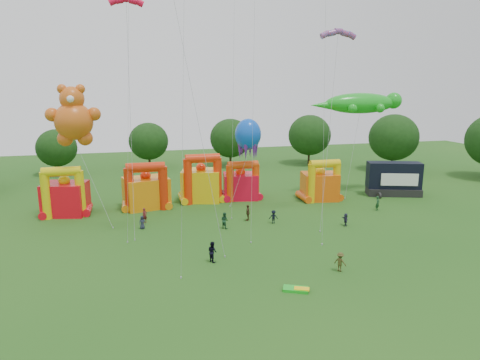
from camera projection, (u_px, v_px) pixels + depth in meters
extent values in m
plane|color=#1E5016|center=(289.00, 295.00, 33.52)|extent=(160.00, 160.00, 0.00)
cylinder|color=#352314|center=(392.00, 161.00, 82.61)|extent=(0.44, 0.44, 3.72)
ellipsoid|color=#153610|center=(394.00, 137.00, 81.63)|extent=(9.30, 9.30, 8.89)
cylinder|color=#352314|center=(309.00, 156.00, 89.59)|extent=(0.44, 0.44, 3.51)
ellipsoid|color=#153610|center=(310.00, 135.00, 88.66)|extent=(8.77, 8.78, 8.39)
cylinder|color=#352314|center=(230.00, 158.00, 87.33)|extent=(0.44, 0.44, 3.30)
ellipsoid|color=#153610|center=(230.00, 138.00, 86.46)|extent=(8.25, 8.25, 7.88)
cylinder|color=#352314|center=(150.00, 160.00, 85.37)|extent=(0.44, 0.44, 3.09)
ellipsoid|color=#153610|center=(149.00, 141.00, 84.56)|extent=(7.73, 7.72, 7.38)
cylinder|color=#352314|center=(58.00, 167.00, 78.77)|extent=(0.44, 0.44, 2.88)
ellipsoid|color=#153610|center=(57.00, 148.00, 78.01)|extent=(7.20, 7.20, 6.88)
cube|color=red|center=(66.00, 199.00, 54.19)|extent=(5.83, 5.07, 4.11)
cylinder|color=yellow|center=(46.00, 196.00, 52.14)|extent=(1.11, 1.11, 5.87)
cylinder|color=yellow|center=(80.00, 194.00, 53.08)|extent=(1.11, 1.11, 5.87)
cylinder|color=yellow|center=(61.00, 171.00, 51.98)|extent=(4.50, 1.17, 1.17)
sphere|color=yellow|center=(64.00, 181.00, 53.69)|extent=(1.40, 1.40, 1.40)
cube|color=orange|center=(146.00, 193.00, 57.43)|extent=(6.42, 5.59, 4.04)
cylinder|color=red|center=(129.00, 190.00, 55.21)|extent=(1.22, 1.22, 5.77)
cylinder|color=red|center=(163.00, 188.00, 56.24)|extent=(1.22, 1.22, 5.77)
cylinder|color=red|center=(145.00, 167.00, 55.10)|extent=(4.94, 1.28, 1.28)
sphere|color=red|center=(145.00, 176.00, 56.93)|extent=(1.40, 1.40, 1.40)
cube|color=#E6B80C|center=(201.00, 185.00, 60.74)|extent=(6.20, 5.44, 4.45)
cylinder|color=red|center=(188.00, 182.00, 58.59)|extent=(1.17, 1.17, 6.36)
cylinder|color=red|center=(218.00, 180.00, 59.57)|extent=(1.17, 1.17, 6.36)
cylinder|color=red|center=(202.00, 158.00, 58.39)|extent=(4.72, 1.22, 1.22)
sphere|color=red|center=(201.00, 168.00, 60.20)|extent=(1.40, 1.40, 1.40)
cube|color=red|center=(240.00, 186.00, 61.98)|extent=(5.36, 4.56, 3.65)
cylinder|color=#E6420C|center=(230.00, 184.00, 60.04)|extent=(1.06, 1.06, 5.21)
cylinder|color=#E6420C|center=(256.00, 182.00, 60.94)|extent=(1.06, 1.06, 5.21)
cylinder|color=#E6420C|center=(243.00, 165.00, 59.93)|extent=(4.29, 1.11, 1.11)
sphere|color=#E6420C|center=(240.00, 172.00, 61.52)|extent=(1.40, 1.40, 1.40)
cube|color=#EB570C|center=(320.00, 186.00, 61.48)|extent=(5.46, 4.66, 3.83)
cylinder|color=yellow|center=(311.00, 184.00, 59.51)|extent=(1.07, 1.07, 5.47)
cylinder|color=yellow|center=(336.00, 182.00, 60.42)|extent=(1.07, 1.07, 5.47)
cylinder|color=yellow|center=(325.00, 164.00, 59.37)|extent=(4.35, 1.13, 1.13)
sphere|color=yellow|center=(320.00, 171.00, 61.00)|extent=(1.40, 1.40, 1.40)
cube|color=black|center=(393.00, 191.00, 64.10)|extent=(8.24, 5.14, 1.10)
cube|color=black|center=(394.00, 175.00, 63.76)|extent=(8.13, 4.78, 3.86)
cube|color=white|center=(400.00, 180.00, 62.41)|extent=(5.10, 1.72, 1.82)
cylinder|color=black|center=(379.00, 196.00, 62.30)|extent=(0.30, 0.90, 0.90)
cylinder|color=black|center=(416.00, 193.00, 63.77)|extent=(0.30, 0.90, 0.90)
sphere|color=#CF5A17|center=(74.00, 121.00, 51.63)|extent=(4.55, 4.55, 4.55)
sphere|color=#CF5A17|center=(72.00, 99.00, 51.05)|extent=(2.90, 2.90, 2.90)
sphere|color=#CF5A17|center=(62.00, 89.00, 50.55)|extent=(1.14, 1.14, 1.14)
sphere|color=#CF5A17|center=(80.00, 89.00, 51.05)|extent=(1.14, 1.14, 1.14)
sphere|color=#CF5A17|center=(52.00, 115.00, 50.88)|extent=(1.65, 1.65, 1.65)
sphere|color=#CF5A17|center=(94.00, 114.00, 52.01)|extent=(1.65, 1.65, 1.65)
sphere|color=#CF5A17|center=(65.00, 139.00, 51.80)|extent=(1.86, 1.86, 1.86)
sphere|color=#CF5A17|center=(85.00, 138.00, 52.34)|extent=(1.86, 1.86, 1.86)
sphere|color=white|center=(70.00, 99.00, 49.72)|extent=(0.83, 0.83, 0.83)
ellipsoid|color=#17A71D|center=(360.00, 103.00, 63.24)|extent=(11.34, 3.54, 3.01)
sphere|color=#17A71D|center=(394.00, 101.00, 64.48)|extent=(2.44, 2.44, 2.44)
cone|color=#17A71D|center=(324.00, 105.00, 61.91)|extent=(4.43, 1.77, 1.77)
sphere|color=#17A71D|center=(367.00, 107.00, 65.58)|extent=(1.33, 1.33, 1.33)
sphere|color=#17A71D|center=(380.00, 108.00, 62.23)|extent=(1.33, 1.33, 1.33)
sphere|color=#17A71D|center=(341.00, 107.00, 64.53)|extent=(1.33, 1.33, 1.33)
sphere|color=#17A71D|center=(352.00, 109.00, 61.17)|extent=(1.33, 1.33, 1.33)
ellipsoid|color=blue|center=(248.00, 134.00, 58.26)|extent=(3.56, 3.56, 4.27)
cone|color=#591E8C|center=(256.00, 148.00, 58.96)|extent=(0.80, 0.80, 2.85)
cone|color=#591E8C|center=(250.00, 147.00, 59.77)|extent=(0.80, 0.80, 2.85)
cone|color=#591E8C|center=(242.00, 148.00, 59.50)|extent=(0.80, 0.80, 2.85)
cone|color=#591E8C|center=(240.00, 149.00, 58.41)|extent=(0.80, 0.80, 2.85)
cone|color=#591E8C|center=(246.00, 150.00, 57.60)|extent=(0.80, 0.80, 2.85)
cone|color=#591E8C|center=(254.00, 149.00, 57.87)|extent=(0.80, 0.80, 2.85)
cube|color=green|center=(296.00, 289.00, 34.23)|extent=(2.23, 1.74, 0.24)
cube|color=yellow|center=(302.00, 289.00, 34.01)|extent=(1.34, 1.05, 0.10)
imported|color=#222739|center=(142.00, 222.00, 48.88)|extent=(0.86, 0.67, 1.55)
imported|color=maroon|center=(145.00, 215.00, 51.03)|extent=(0.79, 0.73, 1.82)
imported|color=#1D492C|center=(225.00, 220.00, 49.04)|extent=(1.12, 1.17, 1.91)
imported|color=black|center=(273.00, 217.00, 50.83)|extent=(1.17, 0.85, 1.62)
imported|color=#48311C|center=(248.00, 213.00, 51.87)|extent=(0.93, 1.26, 1.98)
imported|color=#25243C|center=(346.00, 220.00, 49.98)|extent=(0.64, 1.46, 1.52)
imported|color=#581919|center=(309.00, 197.00, 59.95)|extent=(0.86, 0.58, 1.71)
imported|color=#193F21|center=(378.00, 203.00, 56.14)|extent=(0.84, 0.79, 1.93)
imported|color=black|center=(212.00, 252.00, 39.73)|extent=(1.07, 1.17, 1.96)
imported|color=#423E1A|center=(340.00, 262.00, 37.67)|extent=(1.23, 1.29, 1.76)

